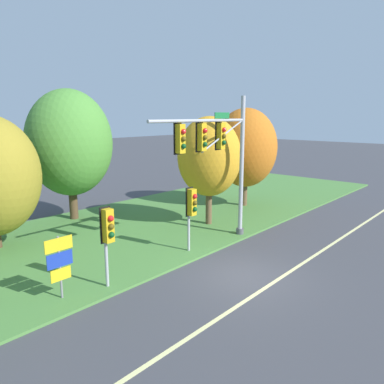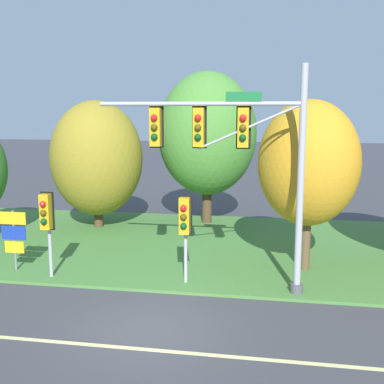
{
  "view_description": "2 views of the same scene",
  "coord_description": "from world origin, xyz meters",
  "px_view_note": "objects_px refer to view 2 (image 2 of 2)",
  "views": [
    {
      "loc": [
        -11.94,
        -7.73,
        6.32
      ],
      "look_at": [
        0.85,
        3.58,
        2.81
      ],
      "focal_mm": 35.0,
      "sensor_mm": 36.0,
      "label": 1
    },
    {
      "loc": [
        3.28,
        -12.0,
        5.88
      ],
      "look_at": [
        0.55,
        3.93,
        3.14
      ],
      "focal_mm": 45.0,
      "sensor_mm": 36.0,
      "label": 2
    }
  ],
  "objects_px": {
    "pedestrian_signal_near_kerb": "(46,217)",
    "route_sign_post": "(14,234)",
    "tree_left_of_mast": "(97,158)",
    "traffic_signal_mast": "(237,149)",
    "tree_behind_signpost": "(207,134)",
    "pedestrian_signal_further_along": "(185,221)",
    "tree_mid_verge": "(309,164)"
  },
  "relations": [
    {
      "from": "tree_left_of_mast",
      "to": "traffic_signal_mast",
      "type": "bearing_deg",
      "value": -45.02
    },
    {
      "from": "pedestrian_signal_near_kerb",
      "to": "tree_mid_verge",
      "type": "bearing_deg",
      "value": 15.88
    },
    {
      "from": "pedestrian_signal_near_kerb",
      "to": "tree_mid_verge",
      "type": "distance_m",
      "value": 9.36
    },
    {
      "from": "pedestrian_signal_near_kerb",
      "to": "tree_left_of_mast",
      "type": "relative_size",
      "value": 0.48
    },
    {
      "from": "pedestrian_signal_near_kerb",
      "to": "tree_behind_signpost",
      "type": "xyz_separation_m",
      "value": [
        4.24,
        9.41,
        2.41
      ]
    },
    {
      "from": "pedestrian_signal_near_kerb",
      "to": "route_sign_post",
      "type": "distance_m",
      "value": 1.89
    },
    {
      "from": "pedestrian_signal_near_kerb",
      "to": "tree_behind_signpost",
      "type": "distance_m",
      "value": 10.6
    },
    {
      "from": "route_sign_post",
      "to": "pedestrian_signal_near_kerb",
      "type": "bearing_deg",
      "value": -20.04
    },
    {
      "from": "traffic_signal_mast",
      "to": "tree_mid_verge",
      "type": "bearing_deg",
      "value": 46.29
    },
    {
      "from": "pedestrian_signal_near_kerb",
      "to": "route_sign_post",
      "type": "height_order",
      "value": "pedestrian_signal_near_kerb"
    },
    {
      "from": "route_sign_post",
      "to": "tree_left_of_mast",
      "type": "xyz_separation_m",
      "value": [
        0.57,
        6.99,
        2.07
      ]
    },
    {
      "from": "tree_left_of_mast",
      "to": "tree_mid_verge",
      "type": "xyz_separation_m",
      "value": [
        9.88,
        -5.05,
        0.47
      ]
    },
    {
      "from": "traffic_signal_mast",
      "to": "pedestrian_signal_further_along",
      "type": "bearing_deg",
      "value": 173.52
    },
    {
      "from": "pedestrian_signal_near_kerb",
      "to": "route_sign_post",
      "type": "xyz_separation_m",
      "value": [
        -1.6,
        0.58,
        -0.82
      ]
    },
    {
      "from": "route_sign_post",
      "to": "tree_behind_signpost",
      "type": "height_order",
      "value": "tree_behind_signpost"
    },
    {
      "from": "tree_behind_signpost",
      "to": "tree_mid_verge",
      "type": "distance_m",
      "value": 8.32
    },
    {
      "from": "tree_left_of_mast",
      "to": "tree_mid_verge",
      "type": "height_order",
      "value": "tree_left_of_mast"
    },
    {
      "from": "tree_left_of_mast",
      "to": "tree_mid_verge",
      "type": "distance_m",
      "value": 11.1
    },
    {
      "from": "traffic_signal_mast",
      "to": "route_sign_post",
      "type": "relative_size",
      "value": 3.21
    },
    {
      "from": "tree_left_of_mast",
      "to": "tree_mid_verge",
      "type": "bearing_deg",
      "value": -27.09
    },
    {
      "from": "pedestrian_signal_further_along",
      "to": "route_sign_post",
      "type": "bearing_deg",
      "value": 176.97
    },
    {
      "from": "pedestrian_signal_near_kerb",
      "to": "pedestrian_signal_further_along",
      "type": "height_order",
      "value": "pedestrian_signal_near_kerb"
    },
    {
      "from": "pedestrian_signal_further_along",
      "to": "route_sign_post",
      "type": "xyz_separation_m",
      "value": [
        -6.37,
        0.34,
        -0.8
      ]
    },
    {
      "from": "traffic_signal_mast",
      "to": "tree_mid_verge",
      "type": "height_order",
      "value": "traffic_signal_mast"
    },
    {
      "from": "pedestrian_signal_near_kerb",
      "to": "tree_left_of_mast",
      "type": "xyz_separation_m",
      "value": [
        -1.02,
        7.57,
        1.25
      ]
    },
    {
      "from": "tree_left_of_mast",
      "to": "pedestrian_signal_further_along",
      "type": "bearing_deg",
      "value": -51.64
    },
    {
      "from": "pedestrian_signal_further_along",
      "to": "route_sign_post",
      "type": "height_order",
      "value": "pedestrian_signal_further_along"
    },
    {
      "from": "traffic_signal_mast",
      "to": "tree_left_of_mast",
      "type": "xyz_separation_m",
      "value": [
        -7.52,
        7.52,
        -1.14
      ]
    },
    {
      "from": "pedestrian_signal_further_along",
      "to": "tree_mid_verge",
      "type": "distance_m",
      "value": 4.98
    },
    {
      "from": "route_sign_post",
      "to": "tree_left_of_mast",
      "type": "distance_m",
      "value": 7.31
    },
    {
      "from": "route_sign_post",
      "to": "tree_left_of_mast",
      "type": "height_order",
      "value": "tree_left_of_mast"
    },
    {
      "from": "tree_mid_verge",
      "to": "traffic_signal_mast",
      "type": "bearing_deg",
      "value": -133.71
    }
  ]
}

